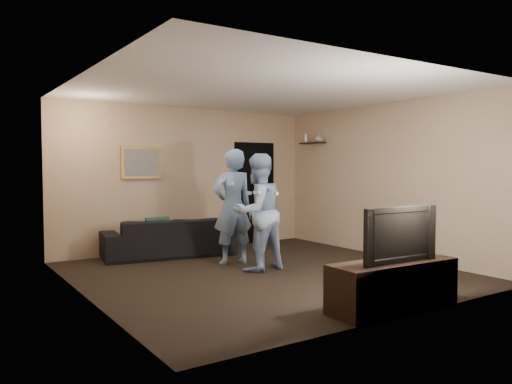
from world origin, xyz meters
TOP-DOWN VIEW (x-y plane):
  - ground at (0.00, 0.00)m, footprint 5.00×5.00m
  - ceiling at (0.00, 0.00)m, footprint 5.00×5.00m
  - wall_back at (0.00, 2.50)m, footprint 5.00×0.04m
  - wall_front at (0.00, -2.50)m, footprint 5.00×0.04m
  - wall_left at (-2.50, 0.00)m, footprint 0.04×5.00m
  - wall_right at (2.50, 0.00)m, footprint 0.04×5.00m
  - sofa at (-0.60, 1.99)m, footprint 2.32×1.21m
  - throw_pillow at (-0.81, 1.99)m, footprint 0.41×0.17m
  - painting_frame at (-0.90, 2.48)m, footprint 0.72×0.05m
  - painting_canvas at (-0.90, 2.45)m, footprint 0.62×0.01m
  - doorway at (1.45, 2.47)m, footprint 0.90×0.06m
  - light_switch at (0.85, 2.48)m, footprint 0.08×0.02m
  - wall_shelf at (2.39, 1.80)m, footprint 0.20×0.60m
  - shelf_vase at (2.39, 1.60)m, footprint 0.18×0.18m
  - shelf_figurine at (2.39, 2.01)m, footprint 0.06×0.06m
  - tv_console at (0.12, -2.27)m, footprint 1.53×0.53m
  - television at (0.12, -2.27)m, footprint 1.03×0.17m
  - wii_player_left at (-0.03, 0.83)m, footprint 0.70×0.54m
  - wii_player_right at (0.02, 0.19)m, footprint 0.90×0.73m

SIDE VIEW (x-z plane):
  - ground at x=0.00m, z-range 0.00..0.00m
  - tv_console at x=0.12m, z-range -0.02..0.52m
  - sofa at x=-0.60m, z-range 0.00..0.65m
  - throw_pillow at x=-0.81m, z-range 0.28..0.68m
  - television at x=0.12m, z-range 0.52..1.11m
  - wii_player_right at x=0.02m, z-range 0.00..1.72m
  - wii_player_left at x=-0.03m, z-range 0.00..1.80m
  - doorway at x=1.45m, z-range 0.00..2.00m
  - wall_back at x=0.00m, z-range 0.00..2.60m
  - wall_front at x=0.00m, z-range 0.00..2.60m
  - wall_left at x=-2.50m, z-range 0.00..2.60m
  - wall_right at x=2.50m, z-range 0.00..2.60m
  - light_switch at x=0.85m, z-range 1.24..1.36m
  - painting_frame at x=-0.90m, z-range 1.32..1.89m
  - painting_canvas at x=-0.90m, z-range 1.37..1.83m
  - wall_shelf at x=2.39m, z-range 1.98..2.00m
  - shelf_vase at x=2.39m, z-range 2.00..2.16m
  - shelf_figurine at x=2.39m, z-range 2.00..2.18m
  - ceiling at x=0.00m, z-range 2.58..2.62m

